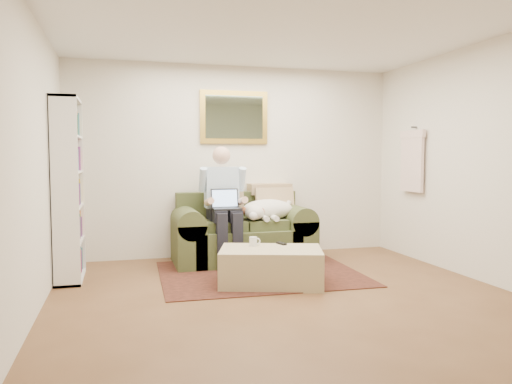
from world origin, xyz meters
name	(u,v)px	position (x,y,z in m)	size (l,w,h in m)	color
room_shell	(285,163)	(0.00, 0.35, 1.30)	(4.51, 5.00, 2.61)	brown
rug	(260,273)	(0.01, 1.28, 0.01)	(2.28, 1.83, 0.01)	black
sofa	(242,238)	(-0.02, 2.02, 0.31)	(1.77, 0.90, 1.06)	#4F582F
seated_man	(225,206)	(-0.29, 1.85, 0.75)	(0.58, 0.84, 1.49)	#8CB5D8
laptop	(226,204)	(-0.29, 1.79, 0.78)	(0.34, 0.27, 0.25)	black
sleeping_dog	(268,210)	(0.29, 1.93, 0.68)	(0.73, 0.46, 0.27)	white
ottoman	(271,267)	(-0.01, 0.78, 0.19)	(1.07, 0.68, 0.39)	tan
coffee_mug	(253,241)	(-0.15, 0.98, 0.44)	(0.08, 0.08, 0.10)	white
tv_remote	(281,243)	(0.18, 1.00, 0.40)	(0.05, 0.15, 0.02)	black
bookshelf	(68,190)	(-2.10, 1.60, 1.00)	(0.28, 0.80, 2.00)	white
wall_mirror	(234,117)	(-0.02, 2.47, 1.90)	(0.94, 0.04, 0.72)	gold
hanging_shirt	(412,158)	(2.19, 1.60, 1.35)	(0.06, 0.52, 0.90)	#FCDFD0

